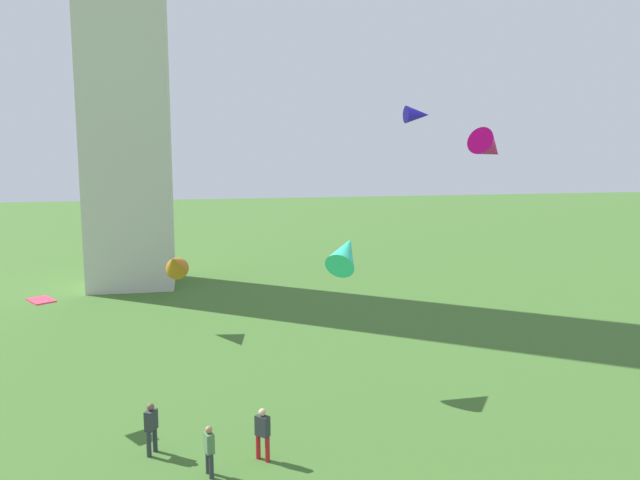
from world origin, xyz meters
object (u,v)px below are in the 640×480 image
(person_2, at_px, (151,425))
(kite_flying_0, at_px, (489,148))
(kite_flying_3, at_px, (41,300))
(kite_flying_6, at_px, (175,264))
(person_3, at_px, (263,431))
(kite_flying_5, at_px, (417,115))
(person_0, at_px, (209,448))
(kite_flying_1, at_px, (345,253))

(person_2, relative_size, kite_flying_0, 0.63)
(kite_flying_3, bearing_deg, kite_flying_0, -104.35)
(kite_flying_6, bearing_deg, kite_flying_3, -106.44)
(person_2, relative_size, kite_flying_3, 1.34)
(person_3, distance_m, kite_flying_5, 20.43)
(person_2, xyz_separation_m, kite_flying_6, (0.57, 15.03, 2.85))
(person_0, height_order, kite_flying_0, kite_flying_0)
(person_2, bearing_deg, kite_flying_1, -27.51)
(person_0, xyz_separation_m, kite_flying_5, (11.93, 14.56, 11.16))
(person_3, bearing_deg, kite_flying_1, 102.77)
(person_3, bearing_deg, kite_flying_5, 99.49)
(person_2, xyz_separation_m, kite_flying_3, (-4.19, 4.18, 3.59))
(person_2, distance_m, kite_flying_1, 11.04)
(person_2, xyz_separation_m, kite_flying_1, (8.15, 5.71, 4.78))
(kite_flying_5, bearing_deg, person_0, 139.65)
(person_2, xyz_separation_m, kite_flying_5, (13.83, 12.66, 11.08))
(kite_flying_0, distance_m, kite_flying_1, 11.51)
(person_3, distance_m, kite_flying_0, 20.51)
(kite_flying_5, relative_size, kite_flying_6, 0.57)
(kite_flying_1, bearing_deg, kite_flying_0, -119.22)
(kite_flying_5, bearing_deg, person_2, 131.46)
(person_3, bearing_deg, kite_flying_6, 146.61)
(kite_flying_6, bearing_deg, kite_flying_0, -6.32)
(person_3, bearing_deg, person_0, -112.40)
(kite_flying_1, distance_m, kite_flying_3, 12.50)
(person_3, height_order, kite_flying_1, kite_flying_1)
(person_3, height_order, kite_flying_3, kite_flying_3)
(person_0, height_order, kite_flying_6, kite_flying_6)
(person_0, relative_size, kite_flying_3, 1.23)
(person_2, distance_m, kite_flying_3, 6.92)
(kite_flying_3, xyz_separation_m, kite_flying_5, (18.03, 8.49, 7.49))
(kite_flying_1, xyz_separation_m, kite_flying_3, (-12.35, -1.53, -1.20))
(person_3, distance_m, kite_flying_6, 16.75)
(kite_flying_0, height_order, kite_flying_3, kite_flying_0)
(kite_flying_0, bearing_deg, person_3, 96.68)
(person_0, distance_m, person_2, 2.68)
(kite_flying_1, xyz_separation_m, kite_flying_5, (5.68, 6.95, 6.30))
(person_3, distance_m, kite_flying_1, 9.50)
(person_0, distance_m, kite_flying_1, 10.98)
(person_0, bearing_deg, kite_flying_6, 169.04)
(kite_flying_0, bearing_deg, kite_flying_5, 29.28)
(person_0, height_order, person_3, person_3)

